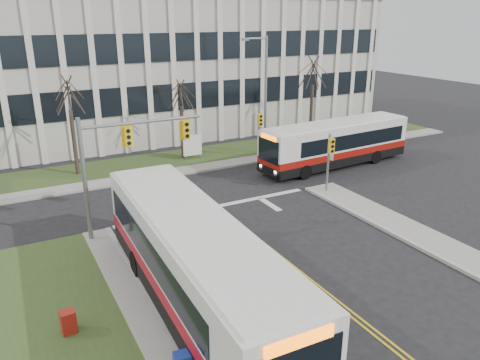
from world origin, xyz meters
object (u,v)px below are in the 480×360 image
directory_sign (192,146)px  newspaper_box_red (69,323)px  bus_main (194,267)px  bus_cross (336,145)px  streetlight (264,90)px

directory_sign → newspaper_box_red: size_ratio=2.11×
bus_main → bus_cross: (16.25, 11.77, -0.21)m
streetlight → bus_cross: (3.22, -5.01, -3.58)m
streetlight → directory_sign: (-5.53, 1.30, -4.02)m
newspaper_box_red → streetlight: bearing=38.1°
streetlight → newspaper_box_red: 24.25m
bus_main → bus_cross: size_ratio=1.13×
directory_sign → bus_main: 19.58m
streetlight → newspaper_box_red: (-17.53, -16.08, -4.72)m
bus_main → newspaper_box_red: size_ratio=14.44×
bus_main → streetlight: bearing=53.8°
streetlight → bus_main: (-13.03, -16.78, -3.37)m
streetlight → bus_cross: size_ratio=0.76×
directory_sign → newspaper_box_red: (-12.00, -17.38, -0.70)m
bus_main → newspaper_box_red: 4.75m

